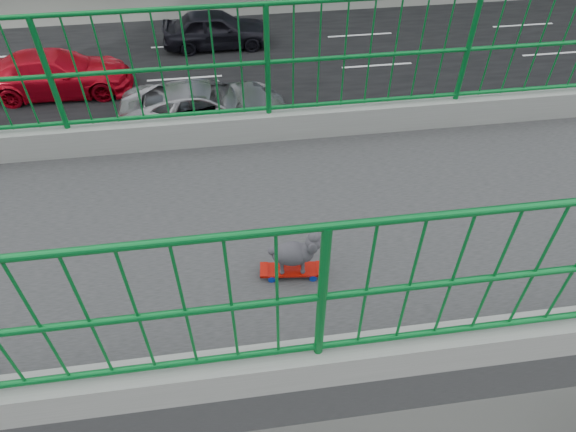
{
  "coord_description": "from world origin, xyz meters",
  "views": [
    {
      "loc": [
        3.08,
        1.58,
        10.11
      ],
      "look_at": [
        -0.08,
        2.01,
        7.07
      ],
      "focal_mm": 31.61,
      "sensor_mm": 36.0,
      "label": 1
    }
  ],
  "objects_px": {
    "car_6": "(32,180)",
    "skateboard": "(292,270)",
    "car_3": "(57,73)",
    "car_4": "(216,29)",
    "car_1": "(205,166)",
    "car_5": "(86,256)",
    "poodle": "(295,252)",
    "car_2": "(205,107)"
  },
  "relations": [
    {
      "from": "car_3",
      "to": "car_4",
      "type": "distance_m",
      "value": 6.91
    },
    {
      "from": "skateboard",
      "to": "poodle",
      "type": "height_order",
      "value": "poodle"
    },
    {
      "from": "skateboard",
      "to": "car_4",
      "type": "xyz_separation_m",
      "value": [
        -19.32,
        -0.54,
        -6.27
      ]
    },
    {
      "from": "skateboard",
      "to": "poodle",
      "type": "bearing_deg",
      "value": 90.0
    },
    {
      "from": "car_3",
      "to": "car_4",
      "type": "xyz_separation_m",
      "value": [
        -3.2,
        6.12,
        -0.01
      ]
    },
    {
      "from": "car_6",
      "to": "car_1",
      "type": "bearing_deg",
      "value": 90.0
    },
    {
      "from": "poodle",
      "to": "car_1",
      "type": "xyz_separation_m",
      "value": [
        -9.72,
        -1.21,
        -6.54
      ]
    },
    {
      "from": "car_6",
      "to": "skateboard",
      "type": "bearing_deg",
      "value": 32.51
    },
    {
      "from": "car_3",
      "to": "car_6",
      "type": "distance_m",
      "value": 6.42
    },
    {
      "from": "poodle",
      "to": "car_1",
      "type": "bearing_deg",
      "value": -166.82
    },
    {
      "from": "poodle",
      "to": "car_5",
      "type": "xyz_separation_m",
      "value": [
        -6.52,
        -4.26,
        -6.59
      ]
    },
    {
      "from": "car_4",
      "to": "car_5",
      "type": "relative_size",
      "value": 1.13
    },
    {
      "from": "car_2",
      "to": "car_5",
      "type": "height_order",
      "value": "car_2"
    },
    {
      "from": "car_2",
      "to": "car_5",
      "type": "bearing_deg",
      "value": 154.04
    },
    {
      "from": "poodle",
      "to": "car_5",
      "type": "height_order",
      "value": "poodle"
    },
    {
      "from": "poodle",
      "to": "car_4",
      "type": "distance_m",
      "value": 20.39
    },
    {
      "from": "car_4",
      "to": "car_5",
      "type": "bearing_deg",
      "value": 163.88
    },
    {
      "from": "car_1",
      "to": "car_4",
      "type": "relative_size",
      "value": 0.95
    },
    {
      "from": "skateboard",
      "to": "car_5",
      "type": "bearing_deg",
      "value": -140.9
    },
    {
      "from": "car_2",
      "to": "car_4",
      "type": "xyz_separation_m",
      "value": [
        -6.4,
        0.58,
        -0.01
      ]
    },
    {
      "from": "poodle",
      "to": "car_1",
      "type": "height_order",
      "value": "poodle"
    },
    {
      "from": "car_3",
      "to": "car_2",
      "type": "bearing_deg",
      "value": -120.0
    },
    {
      "from": "car_1",
      "to": "car_5",
      "type": "height_order",
      "value": "car_1"
    },
    {
      "from": "car_3",
      "to": "poodle",
      "type": "bearing_deg",
      "value": -157.47
    },
    {
      "from": "car_3",
      "to": "car_4",
      "type": "height_order",
      "value": "car_3"
    },
    {
      "from": "poodle",
      "to": "car_4",
      "type": "height_order",
      "value": "poodle"
    },
    {
      "from": "car_1",
      "to": "car_6",
      "type": "bearing_deg",
      "value": -90.0
    },
    {
      "from": "car_1",
      "to": "car_5",
      "type": "relative_size",
      "value": 1.07
    },
    {
      "from": "poodle",
      "to": "car_2",
      "type": "distance_m",
      "value": 14.5
    },
    {
      "from": "car_4",
      "to": "car_5",
      "type": "height_order",
      "value": "car_4"
    },
    {
      "from": "skateboard",
      "to": "car_5",
      "type": "xyz_separation_m",
      "value": [
        -6.52,
        -4.24,
        -6.38
      ]
    },
    {
      "from": "car_1",
      "to": "car_6",
      "type": "height_order",
      "value": "car_6"
    },
    {
      "from": "skateboard",
      "to": "car_2",
      "type": "relative_size",
      "value": 0.09
    },
    {
      "from": "car_2",
      "to": "car_3",
      "type": "height_order",
      "value": "car_3"
    },
    {
      "from": "car_1",
      "to": "car_4",
      "type": "xyz_separation_m",
      "value": [
        -9.6,
        0.65,
        0.06
      ]
    },
    {
      "from": "car_2",
      "to": "car_3",
      "type": "xyz_separation_m",
      "value": [
        -3.2,
        -5.54,
        0.0
      ]
    },
    {
      "from": "car_2",
      "to": "car_3",
      "type": "relative_size",
      "value": 1.04
    },
    {
      "from": "car_2",
      "to": "car_4",
      "type": "height_order",
      "value": "car_2"
    },
    {
      "from": "car_2",
      "to": "car_4",
      "type": "distance_m",
      "value": 6.43
    },
    {
      "from": "car_5",
      "to": "car_6",
      "type": "height_order",
      "value": "car_6"
    },
    {
      "from": "poodle",
      "to": "skateboard",
      "type": "bearing_deg",
      "value": -90.0
    },
    {
      "from": "car_3",
      "to": "car_4",
      "type": "relative_size",
      "value": 1.19
    }
  ]
}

